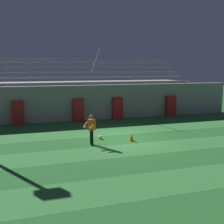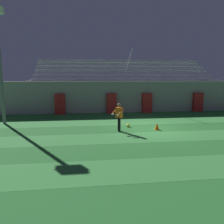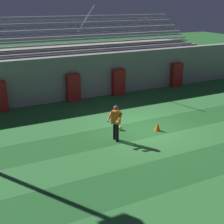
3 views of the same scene
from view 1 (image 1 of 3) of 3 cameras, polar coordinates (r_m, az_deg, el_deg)
ground_plane at (r=15.49m, az=2.25°, el=-5.98°), size 80.00×80.00×0.00m
turf_stripe_near at (r=10.32m, az=13.43°, el=-14.40°), size 28.00×2.00×0.01m
turf_stripe_mid at (r=13.69m, az=4.98°, el=-8.10°), size 28.00×2.00×0.01m
turf_stripe_far at (r=17.33m, az=0.10°, el=-4.27°), size 28.00×2.00×0.01m
back_wall at (r=21.35m, az=-3.38°, el=2.16°), size 24.00×0.60×2.80m
padding_pillar_gate_left at (r=20.59m, az=-7.36°, el=0.33°), size 0.84×0.44×1.74m
padding_pillar_gate_right at (r=21.33m, az=1.17°, el=0.73°), size 0.84×0.44×1.74m
padding_pillar_far_left at (r=20.36m, az=-19.81°, el=-0.26°), size 0.84×0.44×1.74m
padding_pillar_far_right at (r=23.26m, az=12.63°, el=1.24°), size 0.84×0.44×1.74m
bleacher_stand at (r=23.95m, az=-4.87°, el=3.21°), size 18.00×4.75×5.83m
goalkeeper at (r=14.21m, az=-4.54°, el=-3.46°), size 0.73×0.74×1.67m
soccer_ball at (r=15.52m, az=-2.51°, el=-5.53°), size 0.22×0.22×0.22m
traffic_cone at (r=15.14m, az=4.22°, el=-5.54°), size 0.30×0.30×0.42m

